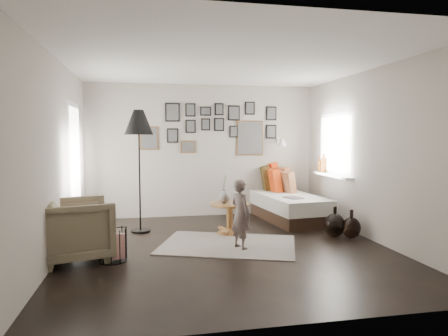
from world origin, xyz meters
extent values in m
plane|color=black|center=(0.00, 0.00, 0.00)|extent=(4.80, 4.80, 0.00)
plane|color=#A2998E|center=(0.00, 2.40, 1.30)|extent=(4.50, 0.00, 4.50)
plane|color=#A2998E|center=(0.00, -2.40, 1.30)|extent=(4.50, 0.00, 4.50)
plane|color=#A2998E|center=(-2.25, 0.00, 1.30)|extent=(0.00, 4.80, 4.80)
plane|color=#A2998E|center=(2.25, 0.00, 1.30)|extent=(0.00, 4.80, 4.80)
plane|color=white|center=(0.00, 0.00, 2.60)|extent=(4.80, 4.80, 0.00)
plane|color=white|center=(-2.23, 1.20, 1.05)|extent=(0.00, 2.14, 2.14)
plane|color=white|center=(-2.23, 1.20, 1.05)|extent=(0.00, 1.88, 1.88)
plane|color=white|center=(-2.23, 1.20, 1.05)|extent=(0.00, 1.93, 1.93)
plane|color=white|center=(2.23, 1.20, 1.45)|extent=(0.00, 1.30, 1.30)
plane|color=white|center=(2.23, 1.20, 1.45)|extent=(0.00, 1.14, 1.14)
cube|color=white|center=(2.17, 1.20, 0.88)|extent=(0.15, 1.32, 0.04)
cylinder|color=#8C4C14|center=(2.17, 1.55, 1.04)|extent=(0.10, 0.10, 0.28)
cylinder|color=#8C4C14|center=(2.17, 1.72, 1.01)|extent=(0.08, 0.08, 0.22)
cube|color=brown|center=(-1.05, 2.38, 1.55)|extent=(0.35, 0.03, 0.45)
cube|color=black|center=(-1.05, 2.37, 1.55)|extent=(0.30, 0.01, 0.40)
cube|color=black|center=(-0.60, 2.38, 2.05)|extent=(0.28, 0.03, 0.36)
cube|color=black|center=(-0.60, 2.37, 2.05)|extent=(0.23, 0.01, 0.31)
cube|color=black|center=(-0.60, 2.38, 1.60)|extent=(0.22, 0.03, 0.28)
cube|color=black|center=(-0.60, 2.37, 1.60)|extent=(0.17, 0.01, 0.23)
cube|color=black|center=(-0.25, 2.38, 2.10)|extent=(0.20, 0.03, 0.26)
cube|color=black|center=(-0.25, 2.37, 2.10)|extent=(0.15, 0.01, 0.21)
cube|color=black|center=(-0.25, 2.38, 1.78)|extent=(0.20, 0.03, 0.26)
cube|color=black|center=(-0.25, 2.37, 1.78)|extent=(0.15, 0.01, 0.21)
cube|color=black|center=(0.05, 2.38, 2.08)|extent=(0.22, 0.03, 0.18)
cube|color=black|center=(0.05, 2.37, 2.08)|extent=(0.17, 0.01, 0.13)
cube|color=black|center=(0.05, 2.38, 1.82)|extent=(0.18, 0.03, 0.24)
cube|color=black|center=(0.05, 2.37, 1.82)|extent=(0.13, 0.01, 0.19)
cube|color=black|center=(0.32, 2.38, 2.12)|extent=(0.18, 0.03, 0.24)
cube|color=black|center=(0.32, 2.37, 2.12)|extent=(0.13, 0.01, 0.19)
cube|color=black|center=(0.32, 2.38, 1.82)|extent=(0.20, 0.03, 0.26)
cube|color=black|center=(0.32, 2.37, 1.82)|extent=(0.15, 0.01, 0.21)
cube|color=black|center=(0.62, 2.38, 2.05)|extent=(0.24, 0.03, 0.30)
cube|color=black|center=(0.62, 2.37, 2.05)|extent=(0.19, 0.01, 0.25)
cube|color=black|center=(0.62, 2.38, 1.68)|extent=(0.18, 0.03, 0.24)
cube|color=black|center=(0.62, 2.37, 1.68)|extent=(0.13, 0.01, 0.19)
cube|color=brown|center=(0.95, 2.38, 1.55)|extent=(0.55, 0.03, 0.70)
cube|color=black|center=(0.95, 2.37, 1.55)|extent=(0.50, 0.01, 0.65)
cube|color=black|center=(0.95, 2.38, 2.15)|extent=(0.20, 0.03, 0.26)
cube|color=black|center=(0.95, 2.37, 2.15)|extent=(0.15, 0.01, 0.21)
cube|color=black|center=(1.40, 2.38, 2.05)|extent=(0.22, 0.03, 0.28)
cube|color=black|center=(1.40, 2.37, 2.05)|extent=(0.17, 0.01, 0.23)
cube|color=black|center=(1.40, 2.38, 1.68)|extent=(0.22, 0.03, 0.28)
cube|color=black|center=(1.40, 2.37, 1.68)|extent=(0.17, 0.01, 0.23)
cube|color=brown|center=(-0.30, 2.38, 1.38)|extent=(0.30, 0.03, 0.24)
cube|color=black|center=(-0.30, 2.37, 1.38)|extent=(0.25, 0.01, 0.19)
cube|color=white|center=(1.55, 2.37, 1.50)|extent=(0.06, 0.04, 0.10)
cylinder|color=white|center=(1.55, 2.25, 1.52)|extent=(0.02, 0.24, 0.02)
cone|color=white|center=(1.55, 2.12, 1.46)|extent=(0.18, 0.18, 0.14)
cube|color=beige|center=(0.04, 0.15, 0.01)|extent=(2.26, 1.91, 0.01)
cone|color=brown|center=(0.20, 0.81, 0.05)|extent=(0.47, 0.47, 0.09)
cylinder|color=brown|center=(0.20, 0.81, 0.25)|extent=(0.10, 0.10, 0.36)
cylinder|color=brown|center=(0.20, 0.81, 0.48)|extent=(0.64, 0.64, 0.04)
ellipsoid|color=black|center=(0.12, 0.83, 0.60)|extent=(0.18, 0.18, 0.20)
cylinder|color=black|center=(0.12, 0.83, 0.72)|extent=(0.05, 0.05, 0.04)
cylinder|color=black|center=(0.31, 0.81, 0.51)|extent=(0.11, 0.11, 0.02)
cube|color=black|center=(1.50, 1.76, 0.12)|extent=(1.09, 2.13, 0.24)
cube|color=beige|center=(1.50, 1.76, 0.36)|extent=(1.16, 2.20, 0.26)
cube|color=red|center=(1.52, 2.60, 0.76)|extent=(0.39, 0.65, 0.60)
cube|color=#392A12|center=(1.37, 2.49, 0.72)|extent=(0.24, 0.54, 0.54)
cube|color=maroon|center=(1.65, 2.32, 0.71)|extent=(0.43, 0.57, 0.51)
cube|color=red|center=(1.43, 2.17, 0.70)|extent=(0.25, 0.51, 0.49)
cube|color=maroon|center=(1.60, 1.98, 0.68)|extent=(0.36, 0.50, 0.45)
cube|color=black|center=(1.45, 1.21, 0.49)|extent=(0.32, 0.38, 0.02)
imported|color=#71674C|center=(-2.00, -0.19, 0.40)|extent=(1.07, 1.05, 0.79)
cube|color=white|center=(-2.00, -0.14, 0.48)|extent=(0.44, 0.44, 0.16)
cylinder|color=black|center=(-1.23, 1.21, 0.02)|extent=(0.31, 0.31, 0.03)
cylinder|color=black|center=(-1.23, 1.21, 0.89)|extent=(0.03, 0.03, 1.79)
cone|color=black|center=(-1.23, 1.21, 1.81)|extent=(0.47, 0.47, 0.40)
cube|color=black|center=(-1.55, -0.32, 0.19)|extent=(0.25, 0.21, 0.32)
cube|color=white|center=(-1.51, -0.34, 0.19)|extent=(0.24, 0.11, 0.32)
ellipsoid|color=black|center=(1.78, 0.27, 0.19)|extent=(0.33, 0.33, 0.38)
cylinder|color=black|center=(1.78, 0.27, 0.43)|extent=(0.05, 0.05, 0.12)
ellipsoid|color=black|center=(2.00, 0.15, 0.17)|extent=(0.29, 0.29, 0.33)
cylinder|color=black|center=(2.00, 0.15, 0.39)|extent=(0.05, 0.05, 0.12)
imported|color=brown|center=(0.17, -0.08, 0.49)|extent=(0.37, 0.43, 0.98)
camera|label=1|loc=(-1.12, -5.45, 1.57)|focal=32.00mm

